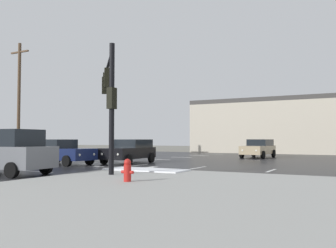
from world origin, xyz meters
The scene contains 13 objects.
ground_plane centered at (0.00, 0.00, 0.00)m, with size 120.00×120.00×0.00m, color slate.
road_asphalt centered at (0.00, 0.00, 0.01)m, with size 44.00×44.00×0.02m, color #232326.
sidewalk_corner centered at (12.00, -12.00, 0.07)m, with size 18.00×18.00×0.14m, color #9E9E99.
snow_strip_curbside centered at (5.00, -4.00, 0.17)m, with size 4.00×1.60×0.06m, color white.
lane_markings centered at (1.20, -1.38, 0.02)m, with size 36.15×36.15×0.01m.
traffic_signal_mast centered at (3.52, -4.97, 4.01)m, with size 4.07×4.67×5.54m.
fire_hydrant centered at (6.86, -8.22, 0.54)m, with size 0.48×0.26×0.79m.
strip_building_background centered at (5.00, 25.12, 3.14)m, with size 18.59×8.00×6.27m.
sedan_tan centered at (6.17, 12.64, 0.85)m, with size 2.25×4.62×1.58m.
sedan_navy centered at (-2.67, -1.88, 0.85)m, with size 4.66×2.35×1.58m.
sedan_black centered at (0.41, 1.43, 0.85)m, with size 2.27×4.63×1.58m.
suv_grey centered at (-0.27, -7.80, 1.09)m, with size 4.94×2.45×2.03m.
utility_pole_far centered at (-13.03, 3.49, 5.36)m, with size 2.20×0.28×10.28m.
Camera 1 is at (14.14, -18.78, 1.62)m, focal length 38.85 mm.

